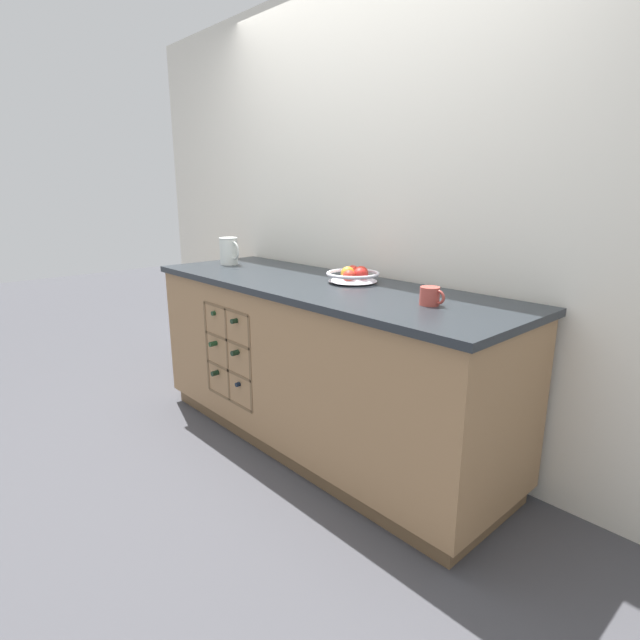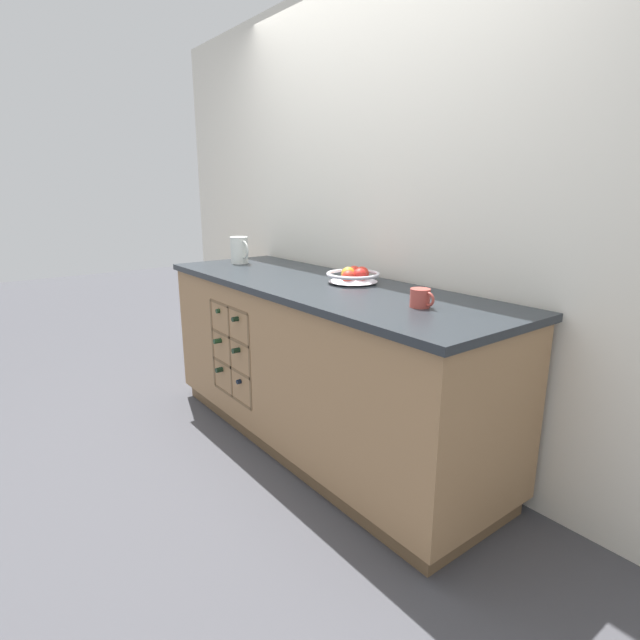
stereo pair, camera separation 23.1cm
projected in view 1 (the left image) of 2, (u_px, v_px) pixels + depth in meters
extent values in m
plane|color=#424247|center=(320.00, 441.00, 2.87)|extent=(14.00, 14.00, 0.00)
cube|color=silver|center=(374.00, 213.00, 2.82)|extent=(4.61, 0.06, 2.55)
cube|color=brown|center=(320.00, 434.00, 2.86)|extent=(2.15, 0.63, 0.09)
cube|color=#99724C|center=(320.00, 361.00, 2.75)|extent=(2.21, 0.69, 0.80)
cube|color=#23282D|center=(320.00, 286.00, 2.64)|extent=(2.25, 0.73, 0.03)
cube|color=brown|center=(242.00, 352.00, 2.87)|extent=(0.45, 0.01, 0.54)
cube|color=brown|center=(214.00, 345.00, 3.00)|extent=(0.02, 0.10, 0.54)
cube|color=brown|center=(258.00, 363.00, 2.68)|extent=(0.02, 0.10, 0.54)
cube|color=brown|center=(237.00, 398.00, 2.90)|extent=(0.45, 0.10, 0.02)
cube|color=brown|center=(235.00, 368.00, 2.86)|extent=(0.45, 0.10, 0.02)
cube|color=brown|center=(234.00, 338.00, 2.81)|extent=(0.45, 0.10, 0.02)
cube|color=brown|center=(232.00, 307.00, 2.77)|extent=(0.45, 0.10, 0.02)
cube|color=brown|center=(235.00, 354.00, 2.84)|extent=(0.02, 0.10, 0.54)
cylinder|color=black|center=(241.00, 366.00, 3.02)|extent=(0.08, 0.22, 0.08)
cylinder|color=black|center=(219.00, 372.00, 2.92)|extent=(0.03, 0.09, 0.03)
cylinder|color=black|center=(265.00, 376.00, 2.87)|extent=(0.07, 0.21, 0.07)
cylinder|color=black|center=(243.00, 383.00, 2.77)|extent=(0.03, 0.09, 0.03)
cylinder|color=#19381E|center=(239.00, 338.00, 2.98)|extent=(0.08, 0.22, 0.08)
cylinder|color=#19381E|center=(217.00, 343.00, 2.87)|extent=(0.03, 0.09, 0.03)
cylinder|color=black|center=(259.00, 347.00, 2.80)|extent=(0.08, 0.19, 0.08)
cylinder|color=black|center=(238.00, 352.00, 2.71)|extent=(0.03, 0.08, 0.03)
cylinder|color=#19381E|center=(242.00, 308.00, 2.95)|extent=(0.07, 0.21, 0.07)
cylinder|color=#19381E|center=(219.00, 312.00, 2.85)|extent=(0.03, 0.09, 0.03)
cylinder|color=black|center=(258.00, 316.00, 2.76)|extent=(0.07, 0.18, 0.07)
cylinder|color=black|center=(238.00, 320.00, 2.67)|extent=(0.03, 0.08, 0.03)
cylinder|color=silver|center=(353.00, 282.00, 2.64)|extent=(0.13, 0.13, 0.01)
cone|color=silver|center=(353.00, 276.00, 2.63)|extent=(0.26, 0.26, 0.05)
torus|color=silver|center=(353.00, 274.00, 2.63)|extent=(0.28, 0.28, 0.02)
sphere|color=gold|center=(348.00, 274.00, 2.65)|extent=(0.08, 0.08, 0.08)
sphere|color=red|center=(349.00, 277.00, 2.58)|extent=(0.07, 0.07, 0.07)
sphere|color=red|center=(361.00, 273.00, 2.66)|extent=(0.08, 0.08, 0.08)
sphere|color=red|center=(360.00, 275.00, 2.60)|extent=(0.08, 0.08, 0.08)
sphere|color=red|center=(353.00, 272.00, 2.70)|extent=(0.07, 0.07, 0.07)
cylinder|color=silver|center=(229.00, 251.00, 3.26)|extent=(0.11, 0.11, 0.18)
torus|color=silver|center=(228.00, 238.00, 3.23)|extent=(0.12, 0.12, 0.01)
torus|color=silver|center=(234.00, 250.00, 3.21)|extent=(0.12, 0.01, 0.12)
cylinder|color=#B7473D|center=(430.00, 296.00, 2.12)|extent=(0.08, 0.08, 0.08)
torus|color=#B7473D|center=(438.00, 297.00, 2.09)|extent=(0.06, 0.01, 0.06)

